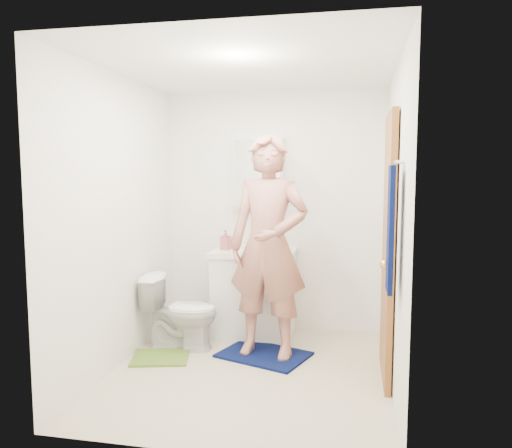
{
  "coord_description": "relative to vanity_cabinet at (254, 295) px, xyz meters",
  "views": [
    {
      "loc": [
        0.81,
        -3.79,
        1.61
      ],
      "look_at": [
        0.0,
        0.25,
        1.18
      ],
      "focal_mm": 35.0,
      "sensor_mm": 36.0,
      "label": 1
    }
  ],
  "objects": [
    {
      "name": "green_rug",
      "position": [
        -0.67,
        -0.78,
        -0.39
      ],
      "size": [
        0.56,
        0.5,
        0.02
      ],
      "primitive_type": "cube",
      "rotation": [
        0.0,
        0.0,
        0.25
      ],
      "color": "olive",
      "rests_on": "floor"
    },
    {
      "name": "ceiling",
      "position": [
        0.15,
        -0.91,
        2.01
      ],
      "size": [
        2.2,
        2.4,
        0.02
      ],
      "primitive_type": "cube",
      "color": "white",
      "rests_on": "ground"
    },
    {
      "name": "mirror_panel",
      "position": [
        0.0,
        0.16,
        1.2
      ],
      "size": [
        0.46,
        0.01,
        0.66
      ],
      "primitive_type": "cube",
      "color": "white",
      "rests_on": "wall_back"
    },
    {
      "name": "countertop",
      "position": [
        0.0,
        0.0,
        0.43
      ],
      "size": [
        0.79,
        0.59,
        0.05
      ],
      "primitive_type": "cube",
      "color": "white",
      "rests_on": "vanity_cabinet"
    },
    {
      "name": "bath_mat",
      "position": [
        0.2,
        -0.55,
        -0.39
      ],
      "size": [
        0.87,
        0.74,
        0.02
      ],
      "primitive_type": "cube",
      "rotation": [
        0.0,
        0.0,
        -0.34
      ],
      "color": "#071145",
      "rests_on": "floor"
    },
    {
      "name": "wall_back",
      "position": [
        0.15,
        0.3,
        0.8
      ],
      "size": [
        2.2,
        0.02,
        2.4
      ],
      "primitive_type": "cube",
      "color": "white",
      "rests_on": "ground"
    },
    {
      "name": "wall_right",
      "position": [
        1.26,
        -0.91,
        0.8
      ],
      "size": [
        0.02,
        2.4,
        2.4
      ],
      "primitive_type": "cube",
      "color": "white",
      "rests_on": "ground"
    },
    {
      "name": "towel",
      "position": [
        1.18,
        -1.48,
        0.85
      ],
      "size": [
        0.03,
        0.24,
        0.8
      ],
      "primitive_type": "cube",
      "color": "#071145",
      "rests_on": "wall_right"
    },
    {
      "name": "door_knob",
      "position": [
        1.18,
        -1.08,
        0.55
      ],
      "size": [
        0.07,
        0.07,
        0.07
      ],
      "primitive_type": "sphere",
      "color": "gold",
      "rests_on": "door"
    },
    {
      "name": "medicine_cabinet",
      "position": [
        0.0,
        0.22,
        1.2
      ],
      "size": [
        0.5,
        0.12,
        0.7
      ],
      "primitive_type": "cube",
      "color": "white",
      "rests_on": "wall_back"
    },
    {
      "name": "towel_hook",
      "position": [
        1.22,
        -1.48,
        1.27
      ],
      "size": [
        0.06,
        0.02,
        0.02
      ],
      "primitive_type": "cylinder",
      "rotation": [
        0.0,
        1.57,
        0.0
      ],
      "color": "silver",
      "rests_on": "wall_right"
    },
    {
      "name": "door",
      "position": [
        1.22,
        -0.76,
        0.62
      ],
      "size": [
        0.05,
        0.8,
        2.05
      ],
      "primitive_type": "cube",
      "color": "#A1622C",
      "rests_on": "ground"
    },
    {
      "name": "wall_left",
      "position": [
        -0.96,
        -0.91,
        0.8
      ],
      "size": [
        0.02,
        2.4,
        2.4
      ],
      "primitive_type": "cube",
      "color": "white",
      "rests_on": "ground"
    },
    {
      "name": "man",
      "position": [
        0.24,
        -0.54,
        0.57
      ],
      "size": [
        0.75,
        0.55,
        1.9
      ],
      "primitive_type": "imported",
      "rotation": [
        0.0,
        0.0,
        -0.14
      ],
      "color": "#B57666",
      "rests_on": "bath_mat"
    },
    {
      "name": "vanity_cabinet",
      "position": [
        0.0,
        0.0,
        0.0
      ],
      "size": [
        0.75,
        0.55,
        0.8
      ],
      "primitive_type": "cube",
      "color": "white",
      "rests_on": "floor"
    },
    {
      "name": "faucet",
      "position": [
        0.0,
        0.18,
        0.51
      ],
      "size": [
        0.03,
        0.03,
        0.12
      ],
      "primitive_type": "cylinder",
      "color": "silver",
      "rests_on": "countertop"
    },
    {
      "name": "toothbrush_cup",
      "position": [
        0.12,
        0.09,
        0.5
      ],
      "size": [
        0.15,
        0.15,
        0.1
      ],
      "primitive_type": "imported",
      "rotation": [
        0.0,
        0.0,
        -0.18
      ],
      "color": "#7F3A80",
      "rests_on": "countertop"
    },
    {
      "name": "floor",
      "position": [
        0.15,
        -0.91,
        -0.41
      ],
      "size": [
        2.2,
        2.4,
        0.02
      ],
      "primitive_type": "cube",
      "color": "beige",
      "rests_on": "ground"
    },
    {
      "name": "sink_basin",
      "position": [
        0.0,
        0.0,
        0.44
      ],
      "size": [
        0.4,
        0.4,
        0.03
      ],
      "primitive_type": "cylinder",
      "color": "white",
      "rests_on": "countertop"
    },
    {
      "name": "wall_front",
      "position": [
        0.15,
        -2.12,
        0.8
      ],
      "size": [
        2.2,
        0.02,
        2.4
      ],
      "primitive_type": "cube",
      "color": "white",
      "rests_on": "ground"
    },
    {
      "name": "toilet",
      "position": [
        -0.58,
        -0.49,
        -0.06
      ],
      "size": [
        0.69,
        0.42,
        0.68
      ],
      "primitive_type": "imported",
      "rotation": [
        0.0,
        0.0,
        1.64
      ],
      "color": "white",
      "rests_on": "floor"
    },
    {
      "name": "soap_dispenser",
      "position": [
        -0.28,
        -0.02,
        0.55
      ],
      "size": [
        0.11,
        0.11,
        0.19
      ],
      "primitive_type": "imported",
      "rotation": [
        0.0,
        0.0,
        -0.28
      ],
      "color": "#B5545C",
      "rests_on": "countertop"
    }
  ]
}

